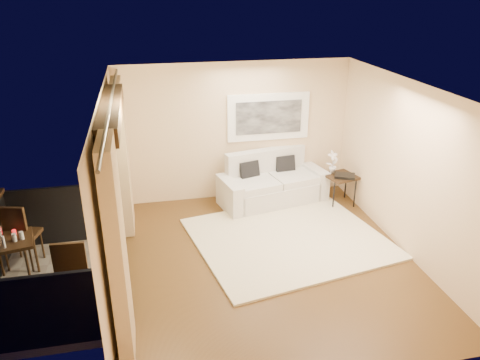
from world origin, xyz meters
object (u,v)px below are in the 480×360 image
object	(u,v)px
sofa	(271,184)
balcony_chair_near	(70,275)
balcony_chair_far	(16,232)
bistro_table	(10,245)
orchid	(333,162)
side_table	(341,178)

from	to	relation	value
sofa	balcony_chair_near	xyz separation A→B (m)	(-3.44, -2.75, 0.22)
sofa	balcony_chair_far	distance (m)	4.61
bistro_table	orchid	bearing A→B (deg)	17.16
sofa	balcony_chair_near	size ratio (longest dim) A/B	2.24
sofa	orchid	world-z (taller)	orchid
balcony_chair_far	balcony_chair_near	bearing A→B (deg)	141.43
sofa	side_table	xyz separation A→B (m)	(1.29, -0.39, 0.18)
sofa	orchid	xyz separation A→B (m)	(1.16, -0.24, 0.47)
sofa	bistro_table	world-z (taller)	sofa
sofa	balcony_chair_far	xyz separation A→B (m)	(-4.34, -1.53, 0.28)
side_table	balcony_chair_far	world-z (taller)	balcony_chair_far
side_table	balcony_chair_far	distance (m)	5.75
side_table	balcony_chair_far	bearing A→B (deg)	-168.50
side_table	bistro_table	xyz separation A→B (m)	(-5.63, -1.55, 0.10)
side_table	bistro_table	size ratio (longest dim) A/B	0.91
side_table	balcony_chair_near	distance (m)	5.29
orchid	bistro_table	size ratio (longest dim) A/B	0.63
balcony_chair_far	side_table	bearing A→B (deg)	-153.34
orchid	balcony_chair_near	world-z (taller)	orchid
side_table	balcony_chair_near	bearing A→B (deg)	-153.45
orchid	balcony_chair_far	world-z (taller)	balcony_chair_far
orchid	balcony_chair_far	bearing A→B (deg)	-166.74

